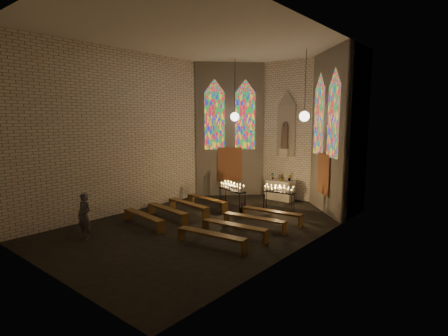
{
  "coord_description": "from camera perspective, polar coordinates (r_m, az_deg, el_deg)",
  "views": [
    {
      "loc": [
        8.92,
        -9.78,
        4.07
      ],
      "look_at": [
        -0.03,
        1.0,
        2.11
      ],
      "focal_mm": 28.0,
      "sensor_mm": 36.0,
      "label": 1
    }
  ],
  "objects": [
    {
      "name": "pew_right_2",
      "position": [
        12.25,
        1.69,
        -9.57
      ],
      "size": [
        2.5,
        0.67,
        0.48
      ],
      "rotation": [
        0.0,
        0.0,
        0.13
      ],
      "color": "brown",
      "rests_on": "ground"
    },
    {
      "name": "flower_vase_center",
      "position": [
        17.82,
        9.4,
        -1.43
      ],
      "size": [
        0.42,
        0.39,
        0.4
      ],
      "primitive_type": "imported",
      "rotation": [
        0.0,
        0.0,
        0.24
      ],
      "color": "#4C723F",
      "rests_on": "altar"
    },
    {
      "name": "pew_right_1",
      "position": [
        13.17,
        4.94,
        -8.33
      ],
      "size": [
        2.5,
        0.67,
        0.48
      ],
      "rotation": [
        0.0,
        0.0,
        0.13
      ],
      "color": "brown",
      "rests_on": "ground"
    },
    {
      "name": "flower_vase_right",
      "position": [
        17.73,
        10.68,
        -1.6
      ],
      "size": [
        0.2,
        0.17,
        0.34
      ],
      "primitive_type": "imported",
      "rotation": [
        0.0,
        0.0,
        0.09
      ],
      "color": "#4C723F",
      "rests_on": "altar"
    },
    {
      "name": "votive_stand_right",
      "position": [
        15.85,
        8.96,
        -3.62
      ],
      "size": [
        1.48,
        0.49,
        1.07
      ],
      "rotation": [
        0.0,
        0.0,
        0.1
      ],
      "color": "black",
      "rests_on": "ground"
    },
    {
      "name": "altar",
      "position": [
        18.01,
        9.16,
        -3.6
      ],
      "size": [
        1.4,
        0.6,
        1.0
      ],
      "primitive_type": "cube",
      "color": "beige",
      "rests_on": "ground"
    },
    {
      "name": "votive_stand_left",
      "position": [
        15.67,
        1.35,
        -3.26
      ],
      "size": [
        1.67,
        0.84,
        1.19
      ],
      "rotation": [
        0.0,
        0.0,
        -0.3
      ],
      "color": "black",
      "rests_on": "ground"
    },
    {
      "name": "pew_left_0",
      "position": [
        16.18,
        -2.8,
        -5.22
      ],
      "size": [
        2.5,
        0.67,
        0.48
      ],
      "rotation": [
        0.0,
        0.0,
        -0.13
      ],
      "color": "brown",
      "rests_on": "ground"
    },
    {
      "name": "visitor",
      "position": [
        12.94,
        -21.83,
        -7.3
      ],
      "size": [
        0.64,
        0.48,
        1.59
      ],
      "primitive_type": "imported",
      "rotation": [
        0.0,
        0.0,
        0.18
      ],
      "color": "#494852",
      "rests_on": "ground"
    },
    {
      "name": "pew_left_1",
      "position": [
        15.35,
        -5.84,
        -5.99
      ],
      "size": [
        2.5,
        0.67,
        0.48
      ],
      "rotation": [
        0.0,
        0.0,
        -0.13
      ],
      "color": "brown",
      "rests_on": "ground"
    },
    {
      "name": "room",
      "position": [
        15.89,
        5.57,
        6.63
      ],
      "size": [
        8.22,
        12.43,
        7.0
      ],
      "color": "beige",
      "rests_on": "ground"
    },
    {
      "name": "pew_left_3",
      "position": [
        13.83,
        -13.01,
        -7.71
      ],
      "size": [
        2.5,
        0.67,
        0.48
      ],
      "rotation": [
        0.0,
        0.0,
        -0.13
      ],
      "color": "brown",
      "rests_on": "ground"
    },
    {
      "name": "aisle_flower_pot",
      "position": [
        15.4,
        3.02,
        -6.48
      ],
      "size": [
        0.34,
        0.34,
        0.48
      ],
      "primitive_type": "imported",
      "rotation": [
        0.0,
        0.0,
        0.35
      ],
      "color": "#4C723F",
      "rests_on": "ground"
    },
    {
      "name": "pew_right_0",
      "position": [
        14.14,
        7.73,
        -7.23
      ],
      "size": [
        2.5,
        0.67,
        0.48
      ],
      "rotation": [
        0.0,
        0.0,
        0.13
      ],
      "color": "brown",
      "rests_on": "ground"
    },
    {
      "name": "floor",
      "position": [
        13.85,
        -2.59,
        -9.16
      ],
      "size": [
        12.0,
        12.0,
        0.0
      ],
      "primitive_type": "plane",
      "color": "black",
      "rests_on": "ground"
    },
    {
      "name": "pew_right_3",
      "position": [
        11.37,
        -2.11,
        -10.96
      ],
      "size": [
        2.5,
        0.67,
        0.48
      ],
      "rotation": [
        0.0,
        0.0,
        0.13
      ],
      "color": "brown",
      "rests_on": "ground"
    },
    {
      "name": "flower_vase_left",
      "position": [
        18.16,
        7.92,
        -1.31
      ],
      "size": [
        0.22,
        0.18,
        0.35
      ],
      "primitive_type": "imported",
      "rotation": [
        0.0,
        0.0,
        0.38
      ],
      "color": "#4C723F",
      "rests_on": "altar"
    },
    {
      "name": "pew_left_2",
      "position": [
        14.56,
        -9.24,
        -6.82
      ],
      "size": [
        2.5,
        0.67,
        0.48
      ],
      "rotation": [
        0.0,
        0.0,
        -0.13
      ],
      "color": "brown",
      "rests_on": "ground"
    }
  ]
}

